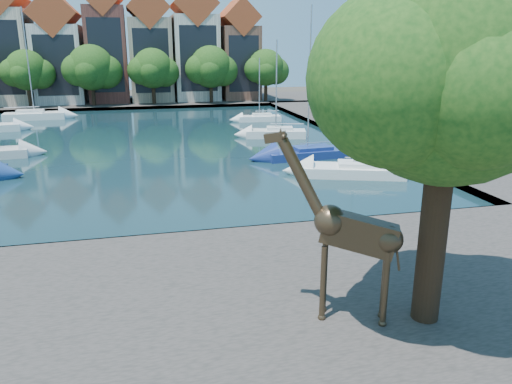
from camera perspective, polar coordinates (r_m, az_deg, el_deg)
ground at (r=22.46m, az=-11.11°, el=-5.83°), size 160.00×160.00×0.00m
water_basin at (r=45.60m, az=-12.60°, el=5.52°), size 38.00×50.00×0.08m
near_quay at (r=16.06m, az=-9.89°, el=-14.33°), size 50.00×14.00×0.50m
far_quay at (r=77.25m, az=-13.20°, el=10.00°), size 60.00×16.00×0.50m
right_quay at (r=52.24m, az=16.13°, el=6.86°), size 14.00×52.00×0.50m
plane_tree at (r=14.39m, az=21.73°, el=12.41°), size 8.32×6.40×10.62m
townhouse_west_mid at (r=78.54m, az=-26.50°, el=14.71°), size 5.94×9.18×16.79m
townhouse_west_inner at (r=77.45m, az=-21.59°, el=14.60°), size 6.43×9.18×15.15m
townhouse_center at (r=76.88m, az=-16.70°, el=15.80°), size 5.44×9.18×16.93m
townhouse_east_inner at (r=76.85m, az=-12.03°, el=15.64°), size 5.94×9.18×15.79m
townhouse_east_mid at (r=77.34m, az=-7.04°, el=16.15°), size 6.43×9.18×16.65m
townhouse_east_end at (r=78.38m, az=-2.11°, el=15.53°), size 5.44×9.18×14.43m
far_tree_west at (r=72.62m, az=-24.67°, el=12.41°), size 6.76×5.20×7.36m
far_tree_mid_west at (r=71.58m, az=-18.24°, el=13.20°), size 7.80×6.00×8.00m
far_tree_mid_east at (r=71.44m, az=-11.67°, el=13.53°), size 7.02×5.40×7.52m
far_tree_east at (r=72.17m, az=-5.12°, el=13.91°), size 7.54×5.80×7.84m
far_tree_far_east at (r=73.79m, az=1.21°, el=13.90°), size 6.76×5.20×7.36m
giraffe_statue at (r=14.61m, az=10.47°, el=-4.48°), size 3.72×2.00×5.61m
sailboat_left_e at (r=63.84m, az=-23.99°, el=8.15°), size 6.77×2.64×12.32m
sailboat_right_a at (r=33.48m, az=11.11°, el=2.66°), size 6.93×4.32×9.37m
sailboat_right_b at (r=38.48m, az=5.89°, el=4.62°), size 6.74×2.85×11.07m
sailboat_right_c at (r=46.84m, az=2.28°, el=6.90°), size 5.78×3.20×8.76m
sailboat_right_d at (r=57.00m, az=0.38°, el=8.56°), size 4.87×2.01×6.95m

